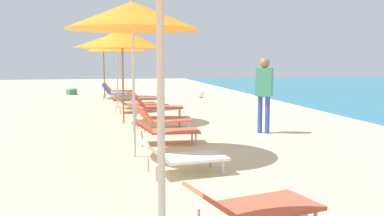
# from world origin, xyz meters

# --- Properties ---
(lounger_third_shoreside) EXTENTS (1.38, 0.89, 0.52)m
(lounger_third_shoreside) POSITION_xyz_m (0.54, 8.96, 0.28)
(lounger_third_shoreside) COLOR #D8593F
(lounger_third_shoreside) RESTS_ON ground
(umbrella_fourth) EXTENTS (2.25, 2.25, 2.71)m
(umbrella_fourth) POSITION_xyz_m (-0.36, 12.48, 2.41)
(umbrella_fourth) COLOR silver
(umbrella_fourth) RESTS_ON ground
(lounger_fourth_shoreside) EXTENTS (1.35, 0.66, 0.51)m
(lounger_fourth_shoreside) POSITION_xyz_m (0.33, 13.53, 0.28)
(lounger_fourth_shoreside) COLOR #D8593F
(lounger_fourth_shoreside) RESTS_ON ground
(lounger_fourth_inland) EXTENTS (1.31, 0.76, 0.52)m
(lounger_fourth_inland) POSITION_xyz_m (0.25, 11.23, 0.27)
(lounger_fourth_inland) COLOR white
(lounger_fourth_inland) RESTS_ON ground
(umbrella_fifth) EXTENTS (2.10, 2.10, 2.55)m
(umbrella_fifth) POSITION_xyz_m (-0.39, 16.48, 2.23)
(umbrella_fifth) COLOR olive
(umbrella_fifth) RESTS_ON ground
(lounger_fifth_shoreside) EXTENTS (1.52, 0.85, 0.71)m
(lounger_fifth_shoreside) POSITION_xyz_m (0.60, 17.41, 0.35)
(lounger_fifth_shoreside) COLOR #D8593F
(lounger_fifth_shoreside) RESTS_ON ground
(lounger_fifth_inland) EXTENTS (1.40, 0.92, 0.59)m
(lounger_fifth_inland) POSITION_xyz_m (0.47, 15.28, 0.26)
(lounger_fifth_inland) COLOR #D8593F
(lounger_fifth_inland) RESTS_ON ground
(umbrella_sixth) EXTENTS (2.03, 2.03, 2.46)m
(umbrella_sixth) POSITION_xyz_m (-0.44, 20.06, 2.18)
(umbrella_sixth) COLOR silver
(umbrella_sixth) RESTS_ON ground
(lounger_sixth_shoreside) EXTENTS (1.47, 0.85, 0.50)m
(lounger_sixth_shoreside) POSITION_xyz_m (0.61, 20.98, 0.27)
(lounger_sixth_shoreside) COLOR #D8593F
(lounger_sixth_shoreside) RESTS_ON ground
(lounger_sixth_inland) EXTENTS (1.55, 0.93, 0.56)m
(lounger_sixth_inland) POSITION_xyz_m (0.05, 18.82, 0.30)
(lounger_sixth_inland) COLOR #D8593F
(lounger_sixth_inland) RESTS_ON ground
(umbrella_farthest) EXTENTS (2.58, 2.58, 2.71)m
(umbrella_farthest) POSITION_xyz_m (-0.90, 24.10, 2.42)
(umbrella_farthest) COLOR olive
(umbrella_farthest) RESTS_ON ground
(lounger_farthest_shoreside) EXTENTS (1.48, 0.83, 0.61)m
(lounger_farthest_shoreside) POSITION_xyz_m (-0.31, 25.24, 0.28)
(lounger_farthest_shoreside) COLOR #D8593F
(lounger_farthest_shoreside) RESTS_ON ground
(lounger_farthest_inland) EXTENTS (1.39, 0.82, 0.67)m
(lounger_farthest_inland) POSITION_xyz_m (-0.37, 22.87, 0.33)
(lounger_farthest_inland) COLOR blue
(lounger_farthest_inland) RESTS_ON ground
(person_walking_mid) EXTENTS (0.42, 0.38, 1.72)m
(person_walking_mid) POSITION_xyz_m (2.70, 14.30, 1.05)
(person_walking_mid) COLOR #334CB2
(person_walking_mid) RESTS_ON ground
(cooler_box) EXTENTS (0.54, 0.52, 0.32)m
(cooler_box) POSITION_xyz_m (-2.47, 26.33, 0.16)
(cooler_box) COLOR #338C59
(cooler_box) RESTS_ON ground
(beach_ball) EXTENTS (0.36, 0.36, 0.36)m
(beach_ball) POSITION_xyz_m (3.24, 23.38, 0.18)
(beach_ball) COLOR white
(beach_ball) RESTS_ON ground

